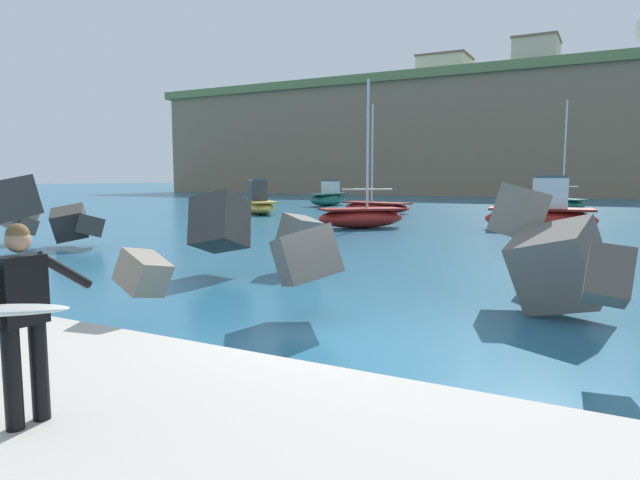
{
  "coord_description": "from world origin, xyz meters",
  "views": [
    {
      "loc": [
        3.82,
        -7.33,
        2.4
      ],
      "look_at": [
        -0.31,
        0.5,
        1.4
      ],
      "focal_mm": 31.07,
      "sensor_mm": 36.0,
      "label": 1
    }
  ],
  "objects_px": {
    "boat_mid_right": "(258,203)",
    "station_building_central": "(442,81)",
    "boat_mid_centre": "(329,197)",
    "boat_near_right": "(376,206)",
    "surfer_with_board": "(12,312)",
    "boat_far_left": "(542,214)",
    "station_building_west": "(536,60)",
    "boat_mid_left": "(361,217)",
    "station_building_east": "(445,74)",
    "boat_far_centre": "(559,203)"
  },
  "relations": [
    {
      "from": "boat_mid_centre",
      "to": "boat_far_centre",
      "type": "bearing_deg",
      "value": 5.4
    },
    {
      "from": "station_building_central",
      "to": "station_building_east",
      "type": "xyz_separation_m",
      "value": [
        3.25,
        -9.94,
        -0.5
      ]
    },
    {
      "from": "surfer_with_board",
      "to": "boat_far_left",
      "type": "distance_m",
      "value": 24.14
    },
    {
      "from": "station_building_west",
      "to": "boat_mid_centre",
      "type": "bearing_deg",
      "value": -103.7
    },
    {
      "from": "station_building_west",
      "to": "station_building_east",
      "type": "height_order",
      "value": "station_building_west"
    },
    {
      "from": "boat_near_right",
      "to": "boat_far_left",
      "type": "distance_m",
      "value": 14.36
    },
    {
      "from": "station_building_west",
      "to": "station_building_central",
      "type": "bearing_deg",
      "value": 142.7
    },
    {
      "from": "boat_near_right",
      "to": "station_building_west",
      "type": "height_order",
      "value": "station_building_west"
    },
    {
      "from": "boat_mid_left",
      "to": "station_building_west",
      "type": "relative_size",
      "value": 0.95
    },
    {
      "from": "boat_mid_centre",
      "to": "station_building_west",
      "type": "xyz_separation_m",
      "value": [
        10.92,
        44.78,
        18.7
      ]
    },
    {
      "from": "station_building_west",
      "to": "boat_far_left",
      "type": "bearing_deg",
      "value": -82.48
    },
    {
      "from": "station_building_west",
      "to": "station_building_central",
      "type": "height_order",
      "value": "station_building_central"
    },
    {
      "from": "boat_mid_centre",
      "to": "boat_far_left",
      "type": "height_order",
      "value": "boat_far_left"
    },
    {
      "from": "boat_near_right",
      "to": "station_building_west",
      "type": "relative_size",
      "value": 1.0
    },
    {
      "from": "surfer_with_board",
      "to": "station_building_central",
      "type": "distance_m",
      "value": 102.67
    },
    {
      "from": "surfer_with_board",
      "to": "boat_mid_left",
      "type": "relative_size",
      "value": 0.3
    },
    {
      "from": "boat_mid_right",
      "to": "boat_far_centre",
      "type": "relative_size",
      "value": 0.65
    },
    {
      "from": "boat_mid_right",
      "to": "boat_far_left",
      "type": "distance_m",
      "value": 18.76
    },
    {
      "from": "boat_near_right",
      "to": "boat_mid_left",
      "type": "xyz_separation_m",
      "value": [
        3.71,
        -11.11,
        0.1
      ]
    },
    {
      "from": "station_building_west",
      "to": "boat_mid_left",
      "type": "bearing_deg",
      "value": -89.83
    },
    {
      "from": "boat_far_left",
      "to": "boat_far_centre",
      "type": "bearing_deg",
      "value": 92.25
    },
    {
      "from": "station_building_east",
      "to": "boat_far_left",
      "type": "bearing_deg",
      "value": -70.79
    },
    {
      "from": "boat_far_left",
      "to": "boat_mid_centre",
      "type": "bearing_deg",
      "value": 140.03
    },
    {
      "from": "boat_mid_left",
      "to": "boat_far_left",
      "type": "distance_m",
      "value": 8.24
    },
    {
      "from": "surfer_with_board",
      "to": "station_building_east",
      "type": "xyz_separation_m",
      "value": [
        -20.71,
        88.17,
        17.95
      ]
    },
    {
      "from": "surfer_with_board",
      "to": "boat_near_right",
      "type": "xyz_separation_m",
      "value": [
        -9.9,
        32.62,
        -0.83
      ]
    },
    {
      "from": "surfer_with_board",
      "to": "boat_mid_right",
      "type": "distance_m",
      "value": 32.79
    },
    {
      "from": "boat_near_right",
      "to": "station_building_east",
      "type": "xyz_separation_m",
      "value": [
        -10.81,
        55.56,
        18.78
      ]
    },
    {
      "from": "boat_mid_left",
      "to": "boat_mid_centre",
      "type": "xyz_separation_m",
      "value": [
        -11.1,
        18.44,
        0.17
      ]
    },
    {
      "from": "boat_mid_left",
      "to": "station_building_east",
      "type": "height_order",
      "value": "station_building_east"
    },
    {
      "from": "boat_near_right",
      "to": "boat_far_centre",
      "type": "bearing_deg",
      "value": 39.84
    },
    {
      "from": "boat_mid_left",
      "to": "station_building_east",
      "type": "bearing_deg",
      "value": 102.28
    },
    {
      "from": "boat_far_centre",
      "to": "station_building_central",
      "type": "xyz_separation_m",
      "value": [
        -24.9,
        56.45,
        19.2
      ]
    },
    {
      "from": "boat_mid_left",
      "to": "boat_mid_right",
      "type": "bearing_deg",
      "value": 147.28
    },
    {
      "from": "boat_mid_right",
      "to": "boat_near_right",
      "type": "bearing_deg",
      "value": 32.97
    },
    {
      "from": "station_building_west",
      "to": "station_building_east",
      "type": "distance_m",
      "value": 14.74
    },
    {
      "from": "boat_far_left",
      "to": "station_building_west",
      "type": "height_order",
      "value": "station_building_west"
    },
    {
      "from": "boat_mid_centre",
      "to": "station_building_central",
      "type": "relative_size",
      "value": 0.91
    },
    {
      "from": "boat_mid_right",
      "to": "station_building_west",
      "type": "relative_size",
      "value": 0.71
    },
    {
      "from": "boat_far_left",
      "to": "boat_far_centre",
      "type": "relative_size",
      "value": 0.64
    },
    {
      "from": "boat_near_right",
      "to": "boat_mid_right",
      "type": "xyz_separation_m",
      "value": [
        -6.76,
        -4.39,
        0.25
      ]
    },
    {
      "from": "boat_far_centre",
      "to": "station_building_west",
      "type": "height_order",
      "value": "station_building_west"
    },
    {
      "from": "station_building_central",
      "to": "boat_mid_centre",
      "type": "bearing_deg",
      "value": -83.47
    },
    {
      "from": "boat_near_right",
      "to": "surfer_with_board",
      "type": "bearing_deg",
      "value": -73.11
    },
    {
      "from": "boat_mid_centre",
      "to": "station_building_central",
      "type": "distance_m",
      "value": 61.56
    },
    {
      "from": "boat_mid_left",
      "to": "boat_far_left",
      "type": "bearing_deg",
      "value": 18.17
    },
    {
      "from": "boat_near_right",
      "to": "boat_mid_left",
      "type": "distance_m",
      "value": 11.71
    },
    {
      "from": "boat_far_left",
      "to": "station_building_central",
      "type": "relative_size",
      "value": 0.79
    },
    {
      "from": "boat_mid_right",
      "to": "station_building_central",
      "type": "bearing_deg",
      "value": 95.96
    },
    {
      "from": "boat_mid_right",
      "to": "surfer_with_board",
      "type": "bearing_deg",
      "value": -59.45
    }
  ]
}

